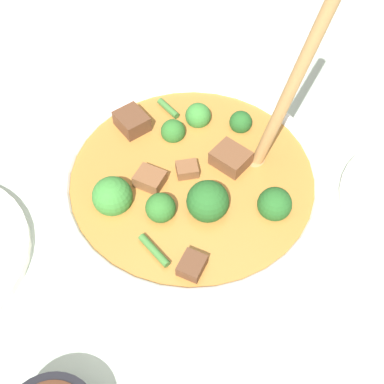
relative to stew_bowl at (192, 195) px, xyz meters
The scene contains 2 objects.
ground_plane 0.05m from the stew_bowl, 108.92° to the left, with size 4.00×4.00×0.00m, color #ADBCAD.
stew_bowl is the anchor object (origin of this frame).
Camera 1 is at (-0.23, -0.24, 0.51)m, focal length 50.00 mm.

